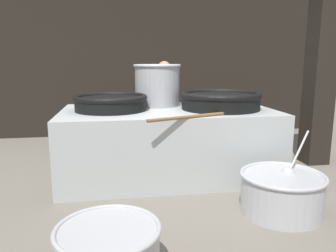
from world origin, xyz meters
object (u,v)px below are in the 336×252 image
(giant_wok_far, at_px, (220,100))
(cook, at_px, (164,104))
(giant_wok_near, at_px, (111,102))
(stock_pot, at_px, (157,84))
(prep_bowl_meat, at_px, (109,249))
(prep_bowl_vegetables, at_px, (282,191))

(giant_wok_far, xyz_separation_m, cook, (-0.61, 1.29, -0.20))
(cook, bearing_deg, giant_wok_near, 45.45)
(stock_pot, height_order, prep_bowl_meat, stock_pot)
(prep_bowl_vegetables, bearing_deg, giant_wok_near, 141.11)
(giant_wok_far, relative_size, stock_pot, 1.59)
(cook, xyz_separation_m, prep_bowl_meat, (-0.91, -3.40, -0.64))
(giant_wok_far, relative_size, cook, 0.70)
(giant_wok_near, relative_size, stock_pot, 1.41)
(stock_pot, xyz_separation_m, prep_bowl_vegetables, (1.09, -1.82, -1.01))
(giant_wok_near, height_order, stock_pot, stock_pot)
(giant_wok_far, xyz_separation_m, stock_pot, (-0.82, 0.50, 0.19))
(stock_pot, height_order, cook, cook)
(giant_wok_near, xyz_separation_m, giant_wok_far, (1.51, -0.11, 0.02))
(giant_wok_far, relative_size, prep_bowl_vegetables, 1.13)
(prep_bowl_vegetables, relative_size, prep_bowl_meat, 1.24)
(giant_wok_far, height_order, cook, cook)
(giant_wok_near, height_order, prep_bowl_meat, giant_wok_near)
(cook, bearing_deg, stock_pot, 67.68)
(giant_wok_near, distance_m, giant_wok_far, 1.51)
(stock_pot, height_order, prep_bowl_vegetables, stock_pot)
(cook, relative_size, prep_bowl_meat, 2.00)
(cook, bearing_deg, prep_bowl_meat, 67.70)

